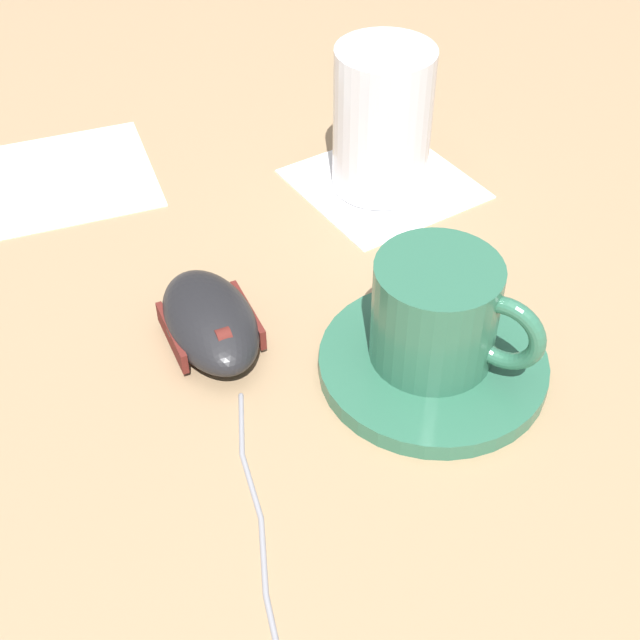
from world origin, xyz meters
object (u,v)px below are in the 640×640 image
at_px(saucer, 433,364).
at_px(computer_mouse, 210,321).
at_px(coffee_cup, 439,313).
at_px(drinking_glass, 382,120).

bearing_deg(saucer, computer_mouse, -114.76).
relative_size(saucer, coffee_cup, 1.57).
xyz_separation_m(computer_mouse, drinking_glass, (-0.14, 0.15, 0.04)).
bearing_deg(saucer, drinking_glass, 172.92).
distance_m(saucer, coffee_cup, 0.04).
height_order(saucer, coffee_cup, coffee_cup).
height_order(coffee_cup, drinking_glass, drinking_glass).
relative_size(coffee_cup, drinking_glass, 0.81).
height_order(saucer, computer_mouse, computer_mouse).
distance_m(computer_mouse, drinking_glass, 0.21).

